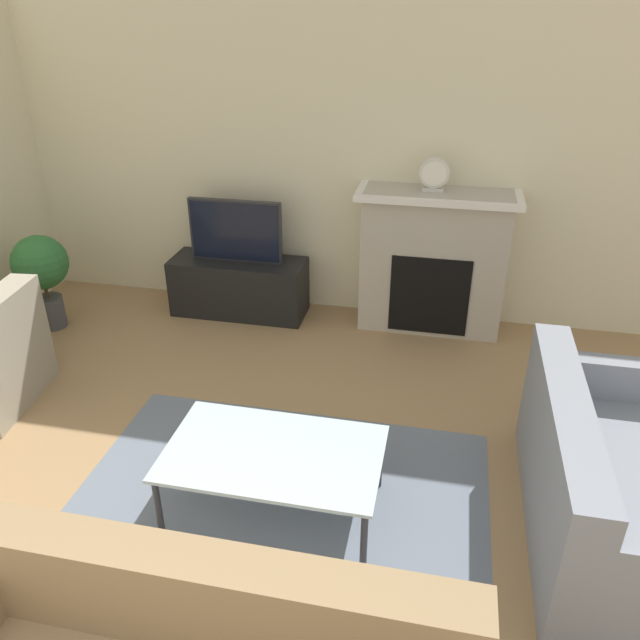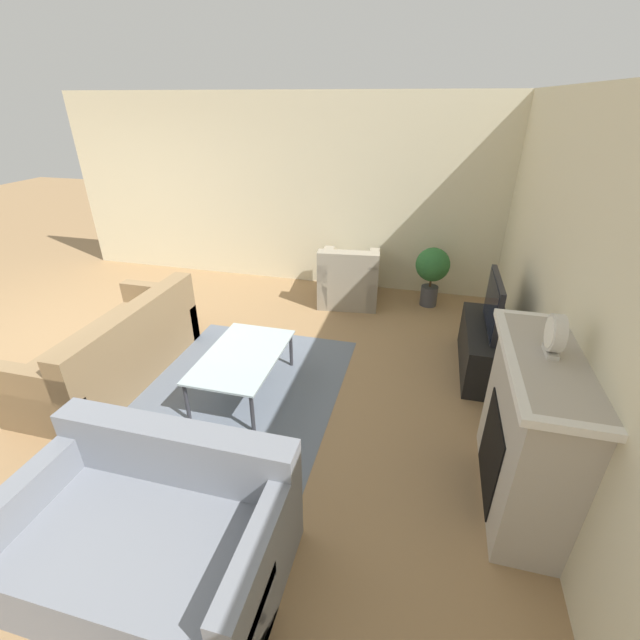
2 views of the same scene
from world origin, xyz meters
The scene contains 13 objects.
ground_plane centered at (0.00, 0.00, 0.00)m, with size 20.00×20.00×0.00m, color #9E7A51.
wall_back centered at (0.00, 5.16, 1.35)m, with size 8.52×0.06×2.70m.
wall_left centered at (-2.79, 2.57, 1.35)m, with size 0.06×8.13×2.70m.
area_rug centered at (0.19, 2.48, 0.00)m, with size 2.36×1.91×0.00m.
fireplace centered at (0.89, 4.92, 0.62)m, with size 1.29×0.47×1.20m.
tv_stand centered at (-0.79, 4.83, 0.25)m, with size 1.19×0.44×0.51m.
tv centered at (-0.79, 4.83, 0.78)m, with size 0.81×0.06×0.54m.
couch_sectional centered at (0.28, 1.15, 0.29)m, with size 1.95×0.89×0.82m.
couch_loveseat centered at (2.00, 2.73, 0.29)m, with size 0.99×1.59×0.82m.
armchair_by_window centered at (-2.16, 3.12, 0.30)m, with size 0.92×0.89×0.82m.
coffee_table centered at (0.19, 2.52, 0.38)m, with size 1.16×0.71×0.42m.
potted_plant centered at (-2.30, 4.23, 0.54)m, with size 0.46×0.46×0.83m.
mantel_clock centered at (0.84, 4.92, 1.33)m, with size 0.23×0.07×0.26m.
Camera 2 is at (3.37, 4.11, 2.60)m, focal length 24.00 mm.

